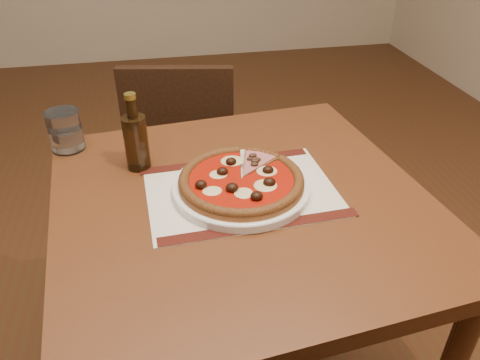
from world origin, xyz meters
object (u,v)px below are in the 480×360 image
Objects in this scene: table at (242,232)px; pizza at (241,180)px; chair_far at (184,147)px; bottle at (136,140)px; plate at (241,187)px; water_glass at (65,131)px.

pizza is at bearing 82.74° from table.
bottle is (-0.15, -0.59, 0.36)m from chair_far.
table is at bearing -97.26° from pizza.
pizza is 0.27m from bottle.
table is 2.90× the size of plate.
bottle is (-0.22, 0.15, 0.06)m from plate.
pizza reaches higher than table.
chair_far is 0.71m from bottle.
bottle reaches higher than water_glass.
table is at bearing -38.10° from bottle.
water_glass reaches higher than pizza.
water_glass reaches higher than chair_far.
table is at bearing -97.78° from plate.
table is 4.66× the size of bottle.
plate is 0.48m from water_glass.
table is 0.11m from plate.
pizza is at bearing -122.94° from plate.
chair_far is at bearing 95.64° from pizza.
chair_far reaches higher than table.
table is 0.78m from chair_far.
pizza is 0.48m from water_glass.
table is 8.59× the size of water_glass.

